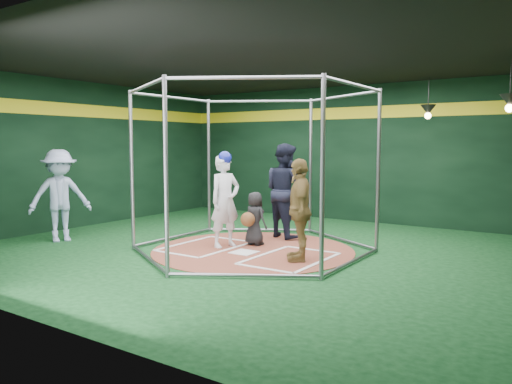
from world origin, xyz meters
The scene contains 13 objects.
room_shell centered at (0.00, 0.01, 1.75)m, with size 10.10×9.10×3.53m.
clay_disc centered at (0.00, 0.00, 0.01)m, with size 3.80×3.80×0.01m, color brown.
home_plate centered at (0.00, -0.30, 0.02)m, with size 0.43×0.43×0.01m, color white.
batter_box_left centered at (-0.95, -0.25, 0.02)m, with size 1.17×1.77×0.01m.
batter_box_right centered at (0.95, -0.25, 0.02)m, with size 1.17×1.77×0.01m.
batting_cage centered at (0.00, 0.00, 1.50)m, with size 4.05×4.67×3.00m.
pendant_lamp_near centered at (2.20, 3.60, 2.74)m, with size 0.34×0.34×0.90m.
pendant_lamp_far centered at (4.00, 2.00, 2.74)m, with size 0.34×0.34×0.90m.
batter_figure centered at (-0.62, -0.05, 0.93)m, with size 0.60×0.75×1.85m.
visitor_leopard centered at (1.13, -0.26, 0.88)m, with size 1.02×0.43×1.75m, color tan.
catcher_figure centered at (-0.23, 0.38, 0.54)m, with size 0.56×0.59×1.05m.
umpire centered at (-0.17, 1.46, 1.01)m, with size 0.97×0.76×2.00m, color black.
bystander_blue centered at (-3.80, -1.45, 0.95)m, with size 1.22×0.70×1.89m, color #A1B1D6.
Camera 1 is at (5.19, -7.67, 2.00)m, focal length 35.00 mm.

